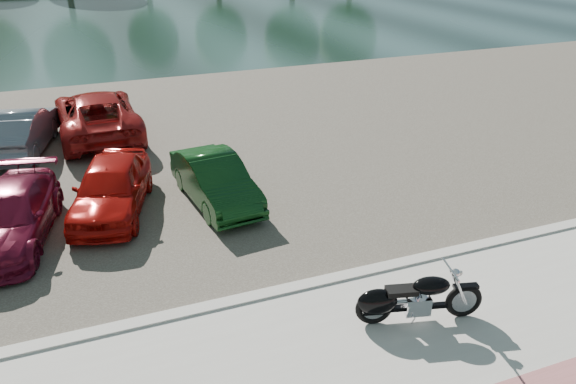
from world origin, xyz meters
The scene contains 10 objects.
ground centered at (0.00, 0.00, 0.00)m, with size 200.00×200.00×0.00m, color #595447.
kerb centered at (0.00, 2.00, 0.07)m, with size 60.00×0.30×0.14m, color #B8B5AD.
parking_lot centered at (0.00, 11.00, 0.02)m, with size 60.00×18.00×0.04m, color #423D35.
river centered at (0.00, 40.00, 0.00)m, with size 120.00×40.00×0.00m, color #172A25.
motorcycle centered at (0.79, 0.35, 0.56)m, with size 2.29×0.93×1.05m.
car_3 centered at (-5.93, 6.12, 0.65)m, with size 1.71×4.21×1.22m, color maroon.
car_4 centered at (-3.67, 6.76, 0.71)m, with size 1.59×3.95×1.35m, color #AE0F0B.
car_5 centered at (-1.14, 6.36, 0.65)m, with size 1.30×3.73×1.23m, color #0F3814.
car_9 centered at (-5.92, 12.07, 0.74)m, with size 1.48×4.25×1.40m, color slate.
car_10 centered at (-3.56, 12.77, 0.80)m, with size 2.51×5.44×1.51m, color maroon.
Camera 1 is at (-4.12, -6.46, 6.54)m, focal length 35.00 mm.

